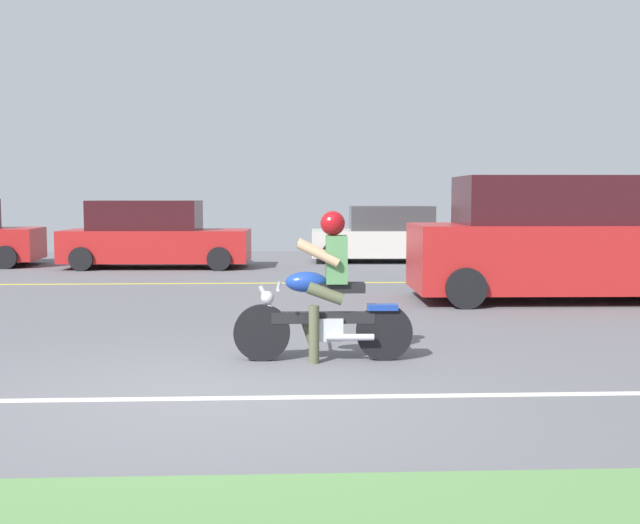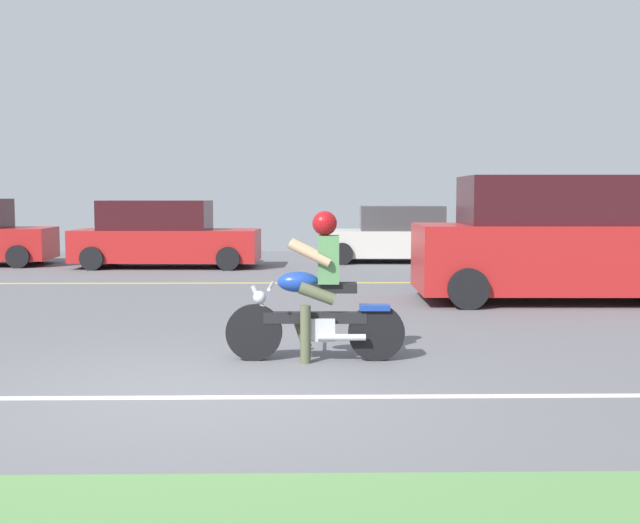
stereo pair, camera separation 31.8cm
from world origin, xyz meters
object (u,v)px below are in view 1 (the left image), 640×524
(motorcyclist, at_px, (325,298))
(parked_car_2, at_px, (385,236))
(parked_car_3, at_px, (602,235))
(parked_car_1, at_px, (154,237))
(suv_nearby, at_px, (560,241))

(motorcyclist, bearing_deg, parked_car_2, 79.77)
(parked_car_3, bearing_deg, parked_car_1, -174.29)
(parked_car_2, bearing_deg, parked_car_3, -3.10)
(parked_car_1, xyz_separation_m, parked_car_2, (5.86, 1.48, -0.07))
(suv_nearby, height_order, parked_car_1, suv_nearby)
(suv_nearby, height_order, parked_car_3, suv_nearby)
(motorcyclist, distance_m, parked_car_1, 11.65)
(motorcyclist, relative_size, parked_car_1, 0.42)
(parked_car_1, height_order, parked_car_2, parked_car_1)
(suv_nearby, bearing_deg, parked_car_2, 103.67)
(parked_car_1, height_order, parked_car_3, parked_car_1)
(suv_nearby, bearing_deg, motorcyclist, -131.85)
(parked_car_1, distance_m, parked_car_2, 6.05)
(motorcyclist, xyz_separation_m, suv_nearby, (4.18, 4.67, 0.33))
(motorcyclist, distance_m, parked_car_3, 14.64)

